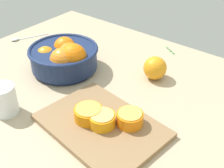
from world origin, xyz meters
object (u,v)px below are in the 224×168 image
(juice_glass, at_px, (4,102))
(orange_half_2, at_px, (102,119))
(fruit_bowl, at_px, (64,57))
(loose_orange_0, at_px, (155,68))
(cutting_board, at_px, (101,126))
(spoon, at_px, (24,38))
(orange_half_1, at_px, (130,118))
(orange_half_0, at_px, (89,113))

(juice_glass, xyz_separation_m, orange_half_2, (0.26, 0.11, -0.00))
(fruit_bowl, xyz_separation_m, juice_glass, (0.03, -0.26, -0.02))
(orange_half_2, bearing_deg, loose_orange_0, 94.40)
(fruit_bowl, distance_m, orange_half_2, 0.32)
(fruit_bowl, relative_size, cutting_board, 0.73)
(loose_orange_0, bearing_deg, cutting_board, -86.40)
(juice_glass, bearing_deg, orange_half_2, 24.11)
(fruit_bowl, bearing_deg, spoon, 168.15)
(cutting_board, bearing_deg, fruit_bowl, 152.96)
(juice_glass, distance_m, cutting_board, 0.28)
(fruit_bowl, relative_size, orange_half_1, 3.35)
(orange_half_1, bearing_deg, orange_half_0, -151.75)
(fruit_bowl, height_order, juice_glass, fruit_bowl)
(fruit_bowl, bearing_deg, loose_orange_0, 29.37)
(orange_half_2, height_order, spoon, orange_half_2)
(fruit_bowl, distance_m, spoon, 0.33)
(cutting_board, relative_size, orange_half_2, 4.57)
(orange_half_2, relative_size, loose_orange_0, 0.92)
(juice_glass, bearing_deg, cutting_board, 24.61)
(loose_orange_0, bearing_deg, orange_half_2, -85.60)
(fruit_bowl, distance_m, juice_glass, 0.26)
(orange_half_0, relative_size, orange_half_1, 1.10)
(fruit_bowl, xyz_separation_m, orange_half_1, (0.34, -0.10, -0.02))
(loose_orange_0, xyz_separation_m, spoon, (-0.58, -0.08, -0.03))
(spoon, bearing_deg, orange_half_0, -21.12)
(juice_glass, xyz_separation_m, orange_half_1, (0.31, 0.16, -0.00))
(cutting_board, bearing_deg, spoon, 160.60)
(fruit_bowl, xyz_separation_m, orange_half_0, (0.25, -0.15, -0.02))
(juice_glass, xyz_separation_m, orange_half_0, (0.21, 0.11, -0.00))
(fruit_bowl, xyz_separation_m, loose_orange_0, (0.27, 0.15, -0.01))
(fruit_bowl, distance_m, loose_orange_0, 0.31)
(loose_orange_0, relative_size, spoon, 0.52)
(spoon, bearing_deg, orange_half_2, -19.34)
(spoon, bearing_deg, cutting_board, -19.40)
(juice_glass, bearing_deg, fruit_bowl, 97.00)
(juice_glass, distance_m, loose_orange_0, 0.47)
(fruit_bowl, bearing_deg, orange_half_2, -26.82)
(orange_half_1, xyz_separation_m, loose_orange_0, (-0.08, 0.25, 0.00))
(fruit_bowl, xyz_separation_m, orange_half_2, (0.29, -0.15, -0.02))
(spoon, bearing_deg, loose_orange_0, 8.16)
(orange_half_0, relative_size, orange_half_2, 1.09)
(orange_half_1, distance_m, loose_orange_0, 0.26)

